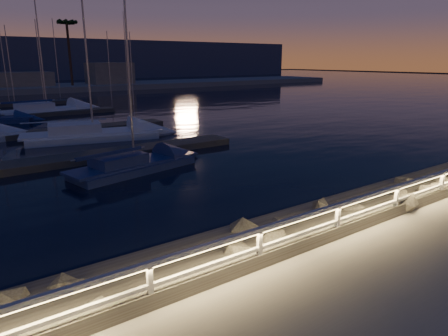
{
  "coord_description": "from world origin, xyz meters",
  "views": [
    {
      "loc": [
        -5.03,
        -6.96,
        5.09
      ],
      "look_at": [
        2.74,
        4.0,
        1.43
      ],
      "focal_mm": 32.0,
      "sensor_mm": 36.0,
      "label": 1
    }
  ],
  "objects_px": {
    "guard_rail": "(225,249)",
    "sailboat_l": "(45,110)",
    "sailboat_c": "(131,164)",
    "sailboat_h": "(90,134)"
  },
  "relations": [
    {
      "from": "sailboat_c",
      "to": "sailboat_h",
      "type": "distance_m",
      "value": 9.95
    },
    {
      "from": "guard_rail",
      "to": "sailboat_c",
      "type": "distance_m",
      "value": 12.63
    },
    {
      "from": "guard_rail",
      "to": "sailboat_h",
      "type": "height_order",
      "value": "sailboat_h"
    },
    {
      "from": "sailboat_h",
      "to": "sailboat_l",
      "type": "relative_size",
      "value": 1.0
    },
    {
      "from": "sailboat_h",
      "to": "sailboat_l",
      "type": "bearing_deg",
      "value": 101.1
    },
    {
      "from": "sailboat_l",
      "to": "guard_rail",
      "type": "bearing_deg",
      "value": -103.4
    },
    {
      "from": "guard_rail",
      "to": "sailboat_l",
      "type": "relative_size",
      "value": 2.67
    },
    {
      "from": "sailboat_c",
      "to": "sailboat_l",
      "type": "bearing_deg",
      "value": 74.6
    },
    {
      "from": "guard_rail",
      "to": "sailboat_c",
      "type": "relative_size",
      "value": 3.62
    },
    {
      "from": "guard_rail",
      "to": "sailboat_h",
      "type": "bearing_deg",
      "value": 80.63
    }
  ]
}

